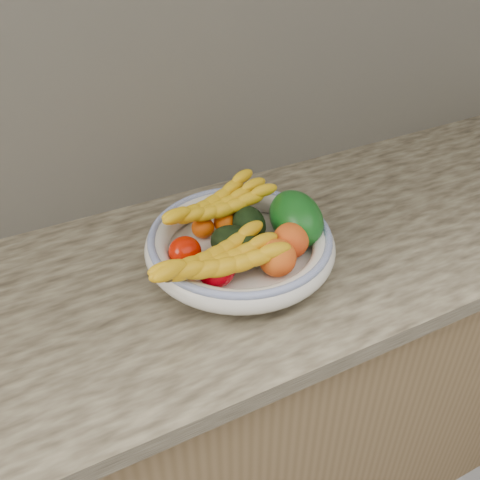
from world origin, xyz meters
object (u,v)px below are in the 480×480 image
object	(u,v)px
green_mango	(296,219)
banana_bunch_back	(217,208)
fruit_bowl	(240,244)
banana_bunch_front	(218,264)

from	to	relation	value
green_mango	banana_bunch_back	size ratio (longest dim) A/B	0.56
fruit_bowl	banana_bunch_front	world-z (taller)	banana_bunch_front
banana_bunch_back	banana_bunch_front	size ratio (longest dim) A/B	0.95
banana_bunch_back	banana_bunch_front	bearing A→B (deg)	-126.00
green_mango	banana_bunch_back	xyz separation A→B (m)	(-0.14, 0.10, 0.01)
fruit_bowl	banana_bunch_back	bearing A→B (deg)	95.86
fruit_bowl	green_mango	bearing A→B (deg)	-2.50
fruit_bowl	banana_bunch_front	distance (m)	0.12
banana_bunch_back	banana_bunch_front	xyz separation A→B (m)	(-0.07, -0.16, -0.01)
green_mango	banana_bunch_front	world-z (taller)	green_mango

